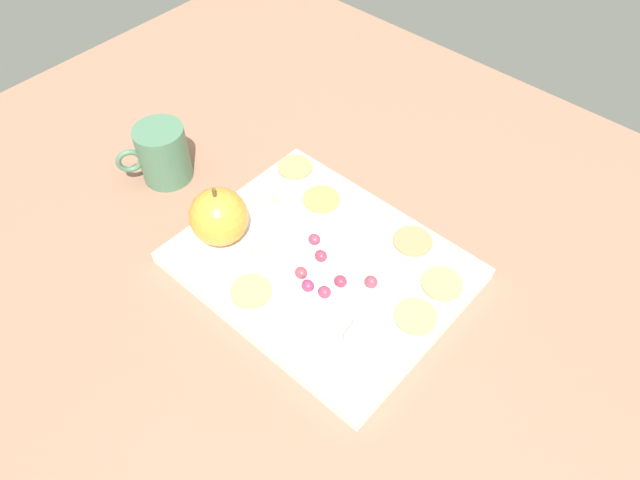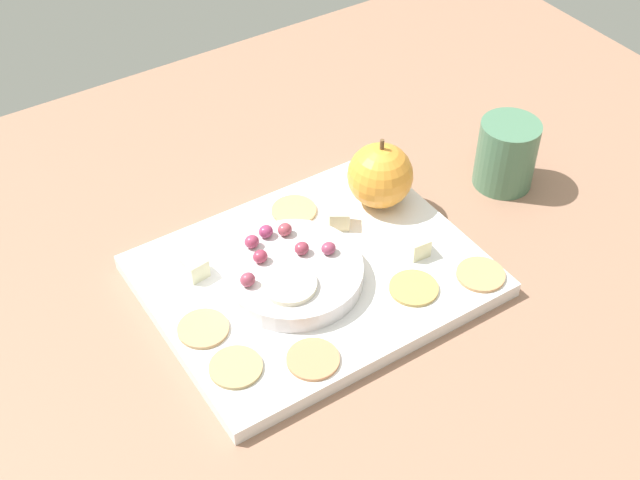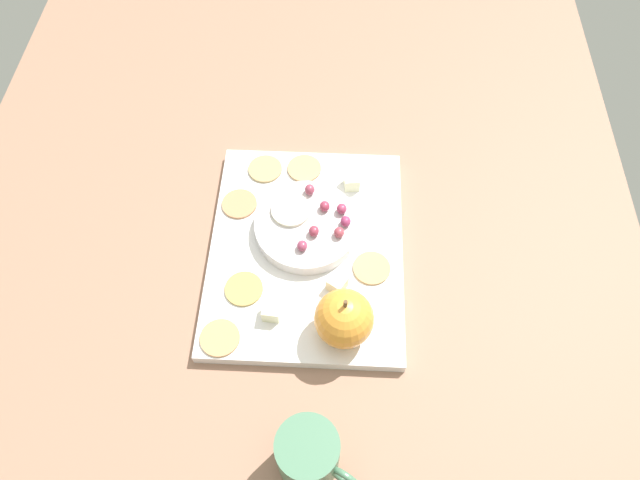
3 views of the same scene
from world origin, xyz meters
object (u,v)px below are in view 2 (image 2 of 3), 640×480
grape_1 (302,248)px  grape_3 (260,256)px  platter (314,276)px  cheese_cube_1 (195,268)px  grape_4 (285,229)px  cracker_1 (481,275)px  grape_0 (252,242)px  serving_dish (293,273)px  cracker_4 (203,329)px  cracker_3 (414,288)px  grape_6 (248,280)px  cracker_0 (294,210)px  cracker_5 (236,367)px  apple_whole (380,175)px  grape_5 (266,231)px  apple_slice_0 (288,283)px  cheese_cube_0 (339,218)px  grape_2 (329,248)px  cheese_cube_2 (417,246)px  cup (506,153)px  cracker_2 (313,359)px

grape_1 → grape_3: size_ratio=1.00×
platter → cheese_cube_1: size_ratio=15.34×
grape_3 → grape_4: bearing=-153.2°
cracker_1 → grape_0: (19.64, -15.56, 2.69)cm
serving_dish → cracker_4: bearing=5.2°
cracker_3 → grape_6: bearing=-28.4°
cracker_0 → cracker_5: (17.09, 16.85, 0.00)cm
cheese_cube_1 → grape_1: size_ratio=1.40×
apple_whole → grape_5: apple_whole is taller
apple_whole → apple_slice_0: bearing=24.4°
cheese_cube_0 → cracker_3: bearing=94.2°
cracker_4 → grape_4: bearing=-156.4°
grape_2 → grape_3: bearing=-22.7°
serving_dish → cheese_cube_2: size_ratio=6.61×
cracker_4 → grape_3: bearing=-158.1°
platter → apple_whole: 14.84cm
grape_2 → grape_5: same height
platter → cracker_3: 11.16cm
cracker_1 → grape_2: bearing=-37.7°
cheese_cube_0 → cracker_1: 17.43cm
cheese_cube_0 → cracker_4: 21.47cm
cracker_0 → cracker_4: size_ratio=1.00×
cheese_cube_1 → cheese_cube_2: size_ratio=1.00×
grape_3 → cracker_4: bearing=21.9°
cracker_1 → apple_slice_0: apple_slice_0 is taller
cheese_cube_0 → grape_1: bearing=26.1°
apple_whole → cheese_cube_2: size_ratio=3.39×
cracker_1 → grape_1: bearing=-36.8°
grape_3 → grape_4: same height
cracker_3 → grape_6: (15.50, -8.36, 2.73)cm
cheese_cube_1 → cracker_3: size_ratio=0.43×
serving_dish → cracker_1: serving_dish is taller
cracker_0 → grape_6: size_ratio=3.24×
cracker_1 → grape_5: (17.45, -16.17, 2.66)cm
cracker_5 → cup: size_ratio=0.54×
grape_6 → cracker_3: bearing=151.6°
grape_1 → grape_6: bearing=7.9°
platter → cracker_0: size_ratio=6.62×
cracker_2 → grape_2: (-8.52, -10.19, 2.62)cm
grape_5 → grape_6: bearing=45.2°
cracker_2 → grape_0: size_ratio=3.24×
grape_1 → grape_3: same height
cracker_3 → grape_2: bearing=-53.6°
cracker_2 → cracker_3: size_ratio=1.00×
apple_whole → cracker_3: size_ratio=1.46×
cracker_1 → grape_2: 16.85cm
cracker_2 → apple_slice_0: (-2.29, -8.39, 2.25)cm
cheese_cube_2 → cracker_3: 5.70cm
cracker_4 → grape_2: bearing=-177.4°
serving_dish → cheese_cube_0: (-9.13, -4.77, 0.08)cm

